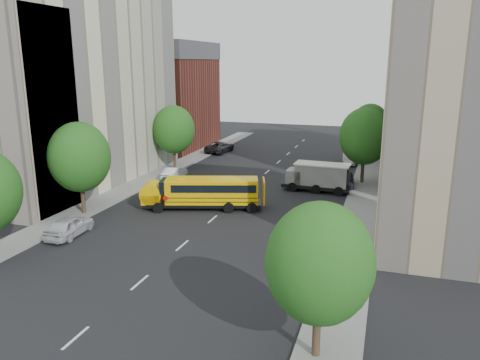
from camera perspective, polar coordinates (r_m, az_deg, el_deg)
The scene contains 23 objects.
ground at distance 40.63m, azimuth -2.36°, elevation -3.93°, with size 120.00×120.00×0.00m, color black.
sidewalk_left at distance 49.76m, azimuth -12.89°, elevation -0.81°, with size 3.00×80.00×0.12m, color slate.
sidewalk_right at distance 43.16m, azimuth 14.53°, elevation -3.21°, with size 3.00×80.00×0.12m, color slate.
lane_markings at distance 49.76m, azimuth 1.59°, elevation -0.51°, with size 0.15×64.00×0.01m, color silver.
building_left_cream at distance 52.66m, azimuth -19.15°, elevation 10.57°, with size 10.00×26.00×20.00m, color beige.
building_left_redbrick at distance 71.74m, azimuth -8.35°, elevation 9.14°, with size 10.00×15.00×13.00m, color maroon.
building_left_near at distance 44.79m, azimuth -27.02°, elevation 7.37°, with size 10.00×7.00×17.00m, color tan.
building_right_near at distance 32.35m, azimuth 25.98°, elevation 5.43°, with size 10.00×7.00×17.00m, color tan.
building_right_far at distance 56.55m, azimuth 22.74°, elevation 9.43°, with size 10.00×22.00×18.00m, color tan.
building_right_sidewall at distance 45.63m, azimuth 23.81°, elevation 8.44°, with size 10.10×0.30×18.00m, color brown.
street_tree_1 at distance 41.12m, azimuth -18.98°, elevation 2.65°, with size 5.12×5.12×7.90m.
street_tree_2 at distance 56.37m, azimuth -8.08°, elevation 6.10°, with size 4.99×4.99×7.71m.
street_tree_3 at distance 20.13m, azimuth 9.68°, elevation -9.99°, with size 4.61×4.61×7.11m.
street_tree_4 at distance 50.86m, azimuth 14.96°, elevation 5.17°, with size 5.25×5.25×8.10m.
street_tree_5 at distance 62.79m, azimuth 15.55°, elevation 6.43°, with size 4.86×4.86×7.51m.
school_bus at distance 41.25m, azimuth -4.53°, elevation -1.39°, with size 10.22×5.15×2.83m.
safari_truck at distance 47.34m, azimuth 9.43°, elevation 0.42°, with size 6.82×2.85×2.86m.
parked_car_0 at distance 37.21m, azimuth -20.08°, elevation -5.30°, with size 1.82×4.52×1.54m, color silver.
parked_car_1 at distance 52.34m, azimuth -8.00°, elevation 0.86°, with size 1.44×4.14×1.36m, color white.
parked_car_2 at distance 67.35m, azimuth -2.48°, elevation 4.06°, with size 2.62×5.68×1.58m, color black.
parked_car_3 at distance 30.39m, azimuth 7.83°, elevation -8.92°, with size 2.16×5.30×1.54m, color maroon.
parked_car_4 at distance 50.02m, azimuth 12.74°, elevation 0.08°, with size 1.73×4.31×1.47m, color #33335A.
parked_car_5 at distance 61.20m, azimuth 13.15°, elevation 2.61°, with size 1.56×4.47×1.47m, color #989893.
Camera 1 is at (13.33, -36.24, 12.63)m, focal length 35.00 mm.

